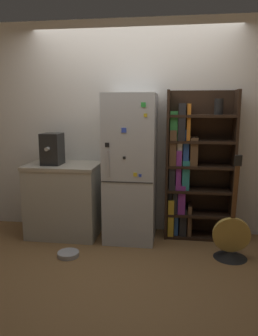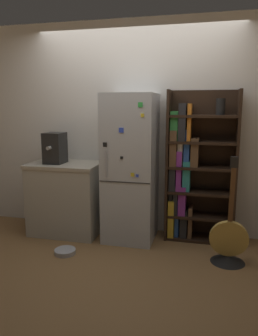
{
  "view_description": "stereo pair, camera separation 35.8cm",
  "coord_description": "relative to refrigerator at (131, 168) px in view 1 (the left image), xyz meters",
  "views": [
    {
      "loc": [
        0.52,
        -3.6,
        1.58
      ],
      "look_at": [
        -0.02,
        0.15,
        0.86
      ],
      "focal_mm": 35.0,
      "sensor_mm": 36.0,
      "label": 1
    },
    {
      "loc": [
        0.88,
        -3.53,
        1.58
      ],
      "look_at": [
        -0.02,
        0.15,
        0.86
      ],
      "focal_mm": 35.0,
      "sensor_mm": 36.0,
      "label": 2
    }
  ],
  "objects": [
    {
      "name": "refrigerator",
      "position": [
        0.0,
        0.0,
        0.0
      ],
      "size": [
        0.58,
        0.63,
        1.72
      ],
      "color": "silver",
      "rests_on": "ground_plane"
    },
    {
      "name": "pet_bowl",
      "position": [
        -0.59,
        -0.62,
        -0.83
      ],
      "size": [
        0.23,
        0.23,
        0.05
      ],
      "color": "#B7B7BC",
      "rests_on": "ground_plane"
    },
    {
      "name": "bookshelf",
      "position": [
        0.7,
        0.17,
        -0.03
      ],
      "size": [
        0.8,
        0.33,
        1.76
      ],
      "color": "black",
      "rests_on": "ground_plane"
    },
    {
      "name": "wall_back",
      "position": [
        0.0,
        0.33,
        0.44
      ],
      "size": [
        8.0,
        0.05,
        2.6
      ],
      "color": "white",
      "rests_on": "ground_plane"
    },
    {
      "name": "ground_plane",
      "position": [
        0.0,
        -0.15,
        -0.86
      ],
      "size": [
        16.0,
        16.0,
        0.0
      ],
      "primitive_type": "plane",
      "color": "olive"
    },
    {
      "name": "kitchen_counter",
      "position": [
        -0.82,
        -0.0,
        -0.42
      ],
      "size": [
        0.86,
        0.63,
        0.89
      ],
      "color": "#BCB7A8",
      "rests_on": "ground_plane"
    },
    {
      "name": "guitar",
      "position": [
        1.12,
        -0.4,
        -0.69
      ],
      "size": [
        0.39,
        0.35,
        1.12
      ],
      "color": "black",
      "rests_on": "ground_plane"
    },
    {
      "name": "espresso_machine",
      "position": [
        -0.94,
        -0.04,
        0.22
      ],
      "size": [
        0.22,
        0.32,
        0.37
      ],
      "color": "black",
      "rests_on": "kitchen_counter"
    }
  ]
}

